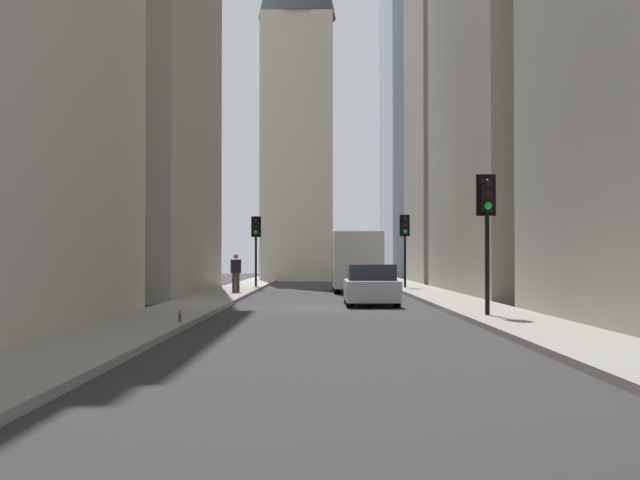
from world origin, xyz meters
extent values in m
plane|color=#302D30|center=(0.00, 0.00, 0.00)|extent=(135.00, 135.00, 0.00)
cube|color=gray|center=(0.00, 4.50, 0.07)|extent=(90.00, 2.20, 0.14)
cube|color=gray|center=(0.00, -4.50, 0.07)|extent=(90.00, 2.20, 0.14)
cube|color=#A8A091|center=(28.95, -10.60, 15.75)|extent=(12.46, 10.00, 31.50)
cube|color=beige|center=(36.02, 2.04, 9.48)|extent=(5.10, 5.10, 18.97)
cube|color=silver|center=(13.39, -1.40, 1.54)|extent=(4.60, 2.25, 2.60)
cube|color=#38383D|center=(16.59, -1.40, 1.19)|extent=(1.90, 2.25, 1.90)
cube|color=black|center=(16.59, -1.40, 1.79)|extent=(1.92, 2.09, 0.64)
cylinder|color=black|center=(16.59, -2.38, 0.44)|extent=(0.88, 0.28, 0.88)
cylinder|color=black|center=(16.59, -0.41, 0.44)|extent=(0.88, 0.28, 0.88)
cylinder|color=black|center=(11.99, -2.38, 0.44)|extent=(0.88, 0.28, 0.88)
cylinder|color=black|center=(11.99, -0.41, 0.44)|extent=(0.88, 0.28, 0.88)
cube|color=#B7BABF|center=(1.57, -1.40, 0.53)|extent=(4.30, 1.78, 0.70)
cube|color=black|center=(1.37, -1.40, 1.15)|extent=(2.10, 1.58, 0.54)
cylinder|color=black|center=(2.92, -2.18, 0.32)|extent=(0.64, 0.22, 0.64)
cylinder|color=black|center=(2.92, -0.62, 0.32)|extent=(0.64, 0.22, 0.64)
cylinder|color=black|center=(0.22, -2.18, 0.32)|extent=(0.64, 0.22, 0.64)
cylinder|color=black|center=(0.22, -0.62, 0.32)|extent=(0.64, 0.22, 0.64)
cylinder|color=black|center=(-5.97, -4.03, 1.49)|extent=(0.12, 0.12, 2.70)
cube|color=black|center=(-5.97, -4.03, 3.29)|extent=(0.28, 0.32, 0.90)
cube|color=black|center=(-5.81, -4.03, 3.29)|extent=(0.03, 0.52, 1.10)
sphere|color=black|center=(-6.13, -4.03, 3.59)|extent=(0.20, 0.20, 0.20)
sphere|color=black|center=(-6.13, -4.03, 3.29)|extent=(0.20, 0.20, 0.20)
sphere|color=green|center=(-6.13, -4.03, 2.99)|extent=(0.20, 0.20, 0.20)
cylinder|color=black|center=(18.51, 3.77, 1.50)|extent=(0.12, 0.12, 2.72)
cube|color=black|center=(18.51, 3.77, 3.31)|extent=(0.28, 0.32, 0.90)
cube|color=black|center=(18.66, 3.77, 3.31)|extent=(0.03, 0.52, 1.10)
sphere|color=black|center=(18.35, 3.77, 3.61)|extent=(0.20, 0.20, 0.20)
sphere|color=black|center=(18.35, 3.77, 3.31)|extent=(0.20, 0.20, 0.20)
sphere|color=green|center=(18.35, 3.77, 3.01)|extent=(0.20, 0.20, 0.20)
cylinder|color=black|center=(16.65, -3.96, 1.49)|extent=(0.12, 0.12, 2.71)
cube|color=black|center=(16.65, -3.96, 3.30)|extent=(0.28, 0.32, 0.90)
cube|color=black|center=(16.80, -3.96, 3.30)|extent=(0.03, 0.52, 1.10)
sphere|color=black|center=(16.49, -3.96, 3.60)|extent=(0.20, 0.20, 0.20)
sphere|color=black|center=(16.49, -3.96, 3.30)|extent=(0.20, 0.20, 0.20)
sphere|color=green|center=(16.49, -3.96, 3.00)|extent=(0.20, 0.20, 0.20)
cylinder|color=#473D33|center=(9.97, 3.95, 0.56)|extent=(0.16, 0.16, 0.85)
cylinder|color=#473D33|center=(9.97, 4.12, 0.56)|extent=(0.16, 0.16, 0.85)
cube|color=#232328|center=(9.97, 4.03, 1.28)|extent=(0.26, 0.44, 0.58)
sphere|color=tan|center=(9.97, 4.03, 1.72)|extent=(0.22, 0.22, 0.22)
cylinder|color=brown|center=(-8.63, 3.61, 0.24)|extent=(0.07, 0.07, 0.20)
cylinder|color=brown|center=(-8.63, 3.61, 0.38)|extent=(0.03, 0.03, 0.07)
camera|label=1|loc=(-29.99, 0.33, 1.62)|focal=51.50mm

